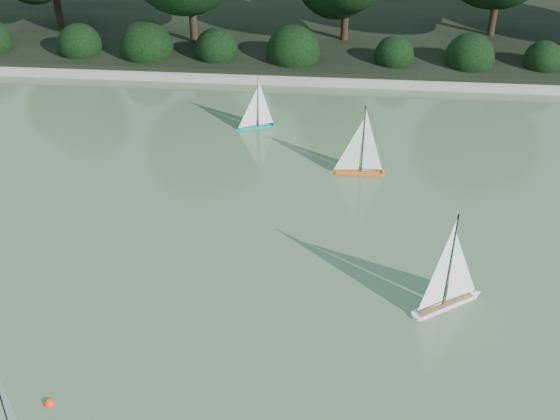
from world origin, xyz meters
name	(u,v)px	position (x,y,z in m)	size (l,w,h in m)	color
ground	(262,342)	(0.00, 0.00, 0.00)	(80.00, 80.00, 0.00)	#3B5231
pond_coping	(301,80)	(0.00, 9.00, 0.09)	(40.00, 0.35, 0.18)	gray
far_bank	(310,24)	(0.00, 13.00, 0.15)	(40.00, 8.00, 0.30)	black
shrub_hedge	(304,53)	(0.00, 9.90, 0.45)	(29.10, 1.10, 1.10)	black
sailboat_white_b	(452,290)	(2.69, 1.04, 0.27)	(1.16, 0.85, 1.76)	white
sailboat_orange	(355,163)	(1.29, 4.75, 0.24)	(1.10, 0.18, 1.51)	#D45C14
sailboat_teal	(253,120)	(-0.88, 6.49, 0.20)	(0.90, 0.42, 1.25)	#049A81
race_buoy	(50,404)	(-2.54, -1.31, 0.00)	(0.14, 0.14, 0.14)	#F5330C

